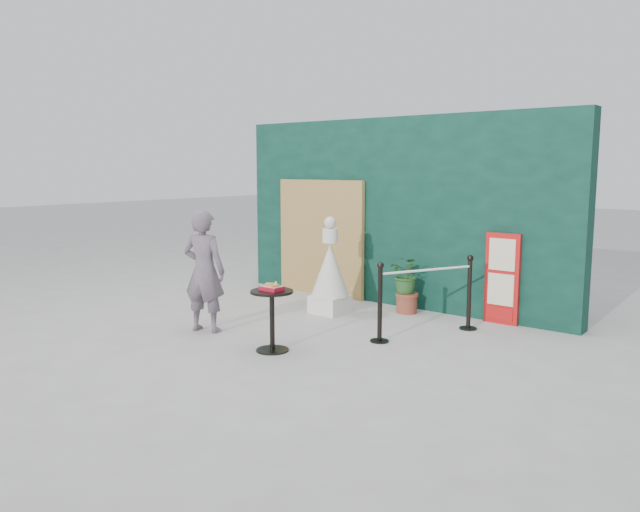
% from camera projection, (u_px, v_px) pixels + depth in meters
% --- Properties ---
extents(ground, '(60.00, 60.00, 0.00)m').
position_uv_depth(ground, '(260.00, 345.00, 7.83)').
color(ground, '#ADAAA5').
rests_on(ground, ground).
extents(back_wall, '(6.00, 0.30, 3.00)m').
position_uv_depth(back_wall, '(396.00, 212.00, 10.04)').
color(back_wall, black).
rests_on(back_wall, ground).
extents(bamboo_fence, '(1.80, 0.08, 2.00)m').
position_uv_depth(bamboo_fence, '(321.00, 238.00, 10.82)').
color(bamboo_fence, tan).
rests_on(bamboo_fence, ground).
extents(woman, '(0.70, 0.57, 1.66)m').
position_uv_depth(woman, '(204.00, 271.00, 8.40)').
color(woman, slate).
rests_on(woman, ground).
extents(menu_board, '(0.50, 0.07, 1.30)m').
position_uv_depth(menu_board, '(502.00, 279.00, 8.82)').
color(menu_board, red).
rests_on(menu_board, ground).
extents(statue, '(0.58, 0.58, 1.48)m').
position_uv_depth(statue, '(330.00, 274.00, 9.48)').
color(statue, white).
rests_on(statue, ground).
extents(cafe_table, '(0.52, 0.52, 0.75)m').
position_uv_depth(cafe_table, '(272.00, 311.00, 7.52)').
color(cafe_table, black).
rests_on(cafe_table, ground).
extents(food_basket, '(0.26, 0.19, 0.11)m').
position_uv_depth(food_basket, '(272.00, 287.00, 7.48)').
color(food_basket, '#B41328').
rests_on(food_basket, cafe_table).
extents(planter, '(0.52, 0.45, 0.88)m').
position_uv_depth(planter, '(407.00, 280.00, 9.50)').
color(planter, '#974231').
rests_on(planter, ground).
extents(stanchion_barrier, '(0.84, 1.54, 1.03)m').
position_uv_depth(stanchion_barrier, '(426.00, 299.00, 8.23)').
color(stanchion_barrier, black).
rests_on(stanchion_barrier, ground).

